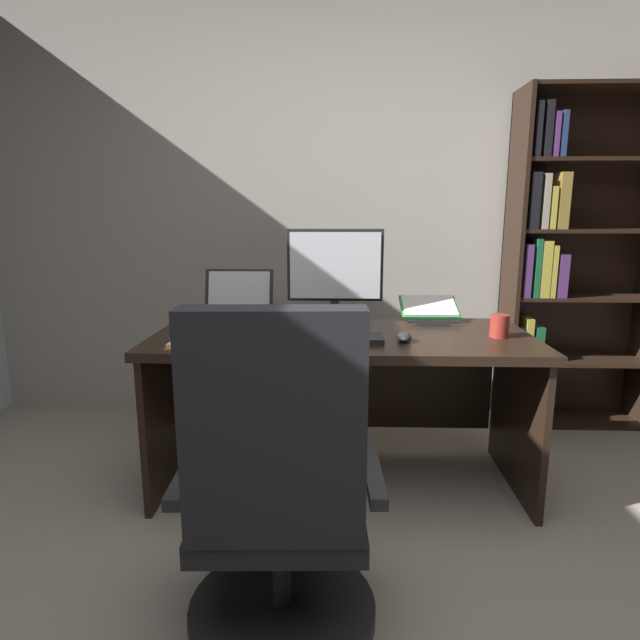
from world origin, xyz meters
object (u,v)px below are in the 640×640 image
(desk, at_px, (342,370))
(monitor, at_px, (335,276))
(reading_stand_with_book, at_px, (430,309))
(pen, at_px, (298,326))
(laptop, at_px, (236,311))
(computer_mouse, at_px, (404,337))
(keyboard, at_px, (334,338))
(open_binder, at_px, (223,340))
(coffee_mug, at_px, (499,326))
(notepad, at_px, (294,328))
(office_chair, at_px, (278,507))
(bookshelf, at_px, (565,263))

(desk, relative_size, monitor, 3.61)
(reading_stand_with_book, distance_m, pen, 0.70)
(desk, distance_m, pen, 0.30)
(laptop, xyz_separation_m, pen, (0.33, -0.18, -0.04))
(monitor, relative_size, pen, 3.40)
(desk, distance_m, computer_mouse, 0.41)
(keyboard, bearing_deg, open_binder, -173.93)
(desk, distance_m, monitor, 0.47)
(open_binder, bearing_deg, desk, 33.98)
(pen, xyz_separation_m, coffee_mug, (0.91, -0.13, 0.04))
(notepad, bearing_deg, laptop, 150.11)
(office_chair, bearing_deg, reading_stand_with_book, 60.80)
(monitor, bearing_deg, keyboard, -90.00)
(reading_stand_with_book, bearing_deg, bookshelf, 29.84)
(reading_stand_with_book, bearing_deg, pen, -160.72)
(monitor, bearing_deg, computer_mouse, -52.89)
(monitor, xyz_separation_m, keyboard, (0.00, -0.40, -0.22))
(open_binder, bearing_deg, office_chair, -62.02)
(keyboard, bearing_deg, reading_stand_with_book, 43.19)
(office_chair, relative_size, open_binder, 2.46)
(computer_mouse, bearing_deg, office_chair, -119.24)
(bookshelf, bearing_deg, monitor, -157.55)
(laptop, relative_size, open_binder, 0.84)
(desk, bearing_deg, coffee_mug, -10.27)
(coffee_mug, bearing_deg, desk, 169.73)
(desk, distance_m, office_chair, 1.06)
(office_chair, height_order, reading_stand_with_book, office_chair)
(desk, height_order, computer_mouse, computer_mouse)
(monitor, height_order, pen, monitor)
(pen, bearing_deg, monitor, 44.56)
(desk, xyz_separation_m, monitor, (-0.03, 0.17, 0.44))
(desk, height_order, bookshelf, bookshelf)
(monitor, height_order, open_binder, monitor)
(office_chair, xyz_separation_m, pen, (-0.02, 1.04, 0.31))
(monitor, bearing_deg, bookshelf, 22.45)
(desk, height_order, laptop, laptop)
(reading_stand_with_book, bearing_deg, office_chair, -116.80)
(monitor, distance_m, laptop, 0.54)
(computer_mouse, bearing_deg, notepad, 155.44)
(bookshelf, xyz_separation_m, keyboard, (-1.37, -0.96, -0.24))
(bookshelf, distance_m, keyboard, 1.69)
(desk, distance_m, laptop, 0.62)
(desk, xyz_separation_m, office_chair, (-0.19, -1.04, -0.10))
(computer_mouse, relative_size, reading_stand_with_book, 0.36)
(open_binder, xyz_separation_m, pen, (0.30, 0.28, 0.00))
(office_chair, distance_m, monitor, 1.33)
(monitor, bearing_deg, office_chair, -97.26)
(reading_stand_with_book, relative_size, coffee_mug, 2.89)
(laptop, height_order, coffee_mug, laptop)
(keyboard, height_order, reading_stand_with_book, reading_stand_with_book)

